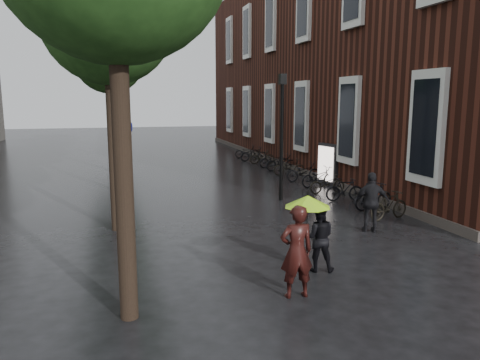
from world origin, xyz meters
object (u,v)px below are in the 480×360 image
object	(u,v)px
pedestrian_walking	(372,202)
person_black	(318,237)
person_burgundy	(297,251)
lamp_post	(282,125)
ad_lightbox	(328,165)
parked_bicycles	(294,169)

from	to	relation	value
pedestrian_walking	person_black	bearing A→B (deg)	61.72
person_burgundy	lamp_post	size ratio (longest dim) A/B	0.39
pedestrian_walking	ad_lightbox	world-z (taller)	ad_lightbox
person_burgundy	parked_bicycles	size ratio (longest dim) A/B	0.11
person_black	pedestrian_walking	xyz separation A→B (m)	(2.87, 2.50, 0.11)
person_burgundy	lamp_post	xyz separation A→B (m)	(2.88, 8.54, 1.99)
person_burgundy	person_black	size ratio (longest dim) A/B	1.20
ad_lightbox	lamp_post	bearing A→B (deg)	-154.85
pedestrian_walking	lamp_post	xyz separation A→B (m)	(-1.03, 4.82, 2.03)
parked_bicycles	lamp_post	xyz separation A→B (m)	(-2.51, -4.85, 2.47)
person_black	parked_bicycles	size ratio (longest dim) A/B	0.09
person_black	parked_bicycles	xyz separation A→B (m)	(4.35, 12.18, -0.33)
ad_lightbox	pedestrian_walking	bearing A→B (deg)	-118.79
person_burgundy	ad_lightbox	distance (m)	12.54
ad_lightbox	parked_bicycles	bearing A→B (deg)	93.54
person_black	parked_bicycles	world-z (taller)	person_black
pedestrian_walking	lamp_post	world-z (taller)	lamp_post
pedestrian_walking	ad_lightbox	xyz separation A→B (m)	(2.16, 7.26, 0.06)
person_black	ad_lightbox	distance (m)	10.98
person_black	lamp_post	distance (m)	7.85
person_black	lamp_post	xyz separation A→B (m)	(1.85, 7.33, 2.14)
parked_bicycles	lamp_post	size ratio (longest dim) A/B	3.62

